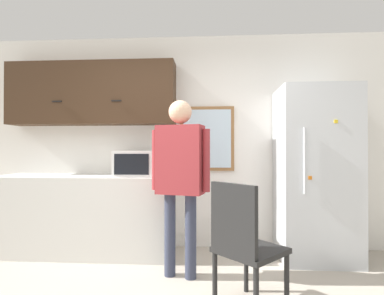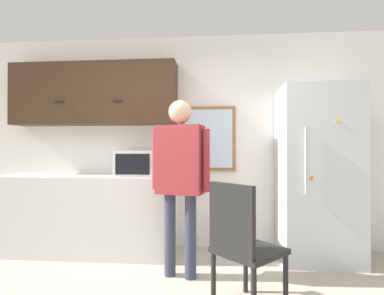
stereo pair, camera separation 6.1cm
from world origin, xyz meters
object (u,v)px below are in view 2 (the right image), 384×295
microwave (141,163)px  person (180,168)px  chair (241,241)px  refrigerator (317,173)px

microwave → person: person is taller
microwave → person: 0.78m
microwave → person: (0.53, -0.57, -0.02)m
person → microwave: bearing=146.8°
microwave → chair: (1.08, -1.17, -0.54)m
microwave → chair: microwave is taller
microwave → refrigerator: (2.02, 0.01, -0.11)m
refrigerator → chair: refrigerator is taller
person → refrigerator: (1.48, 0.58, -0.08)m
person → refrigerator: 1.59m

